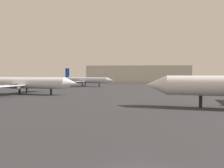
{
  "coord_description": "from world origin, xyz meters",
  "views": [
    {
      "loc": [
        -0.72,
        -11.38,
        5.95
      ],
      "look_at": [
        -4.43,
        36.27,
        3.67
      ],
      "focal_mm": 33.82,
      "sensor_mm": 36.0,
      "label": 1
    }
  ],
  "objects": [
    {
      "name": "airplane_on_taxiway",
      "position": [
        -30.83,
        48.57,
        3.31
      ],
      "size": [
        31.97,
        24.59,
        9.94
      ],
      "rotation": [
        0.0,
        0.0,
        -0.16
      ],
      "color": "silver",
      "rests_on": "ground_plane"
    },
    {
      "name": "airplane_distant",
      "position": [
        -21.28,
        88.33,
        2.97
      ],
      "size": [
        27.78,
        18.74,
        8.79
      ],
      "rotation": [
        0.0,
        0.0,
        -0.31
      ],
      "color": "#B2BCCC",
      "rests_on": "ground_plane"
    },
    {
      "name": "terminal_building",
      "position": [
        5.52,
        137.09,
        5.74
      ],
      "size": [
        68.21,
        22.43,
        11.47
      ],
      "primitive_type": "cube",
      "color": "beige",
      "rests_on": "ground_plane"
    }
  ]
}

